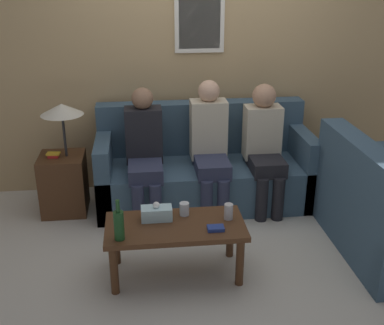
% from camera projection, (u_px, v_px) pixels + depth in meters
% --- Properties ---
extents(ground_plane, '(16.00, 16.00, 0.00)m').
position_uv_depth(ground_plane, '(211.00, 223.00, 4.41)').
color(ground_plane, beige).
extents(wall_back, '(9.00, 0.08, 2.60)m').
position_uv_depth(wall_back, '(199.00, 62.00, 4.78)').
color(wall_back, tan).
rests_on(wall_back, ground_plane).
extents(couch_main, '(2.06, 0.83, 0.94)m').
position_uv_depth(couch_main, '(204.00, 169.00, 4.75)').
color(couch_main, '#385166').
rests_on(couch_main, ground_plane).
extents(coffee_table, '(1.03, 0.50, 0.43)m').
position_uv_depth(coffee_table, '(175.00, 232.00, 3.56)').
color(coffee_table, '#4C2D19').
rests_on(coffee_table, ground_plane).
extents(side_table_with_lamp, '(0.45, 0.41, 1.06)m').
position_uv_depth(side_table_with_lamp, '(64.00, 174.00, 4.50)').
color(side_table_with_lamp, '#4C2D19').
rests_on(side_table_with_lamp, ground_plane).
extents(wine_bottle, '(0.07, 0.07, 0.30)m').
position_uv_depth(wine_bottle, '(119.00, 225.00, 3.30)').
color(wine_bottle, '#19421E').
rests_on(wine_bottle, coffee_table).
extents(drinking_glass, '(0.07, 0.07, 0.10)m').
position_uv_depth(drinking_glass, '(184.00, 209.00, 3.65)').
color(drinking_glass, silver).
rests_on(drinking_glass, coffee_table).
extents(book_stack, '(0.12, 0.08, 0.03)m').
position_uv_depth(book_stack, '(216.00, 228.00, 3.45)').
color(book_stack, navy).
rests_on(book_stack, coffee_table).
extents(soda_can, '(0.07, 0.07, 0.12)m').
position_uv_depth(soda_can, '(228.00, 212.00, 3.58)').
color(soda_can, '#BCBCC1').
rests_on(soda_can, coffee_table).
extents(tissue_box, '(0.23, 0.12, 0.15)m').
position_uv_depth(tissue_box, '(157.00, 213.00, 3.58)').
color(tissue_box, silver).
rests_on(tissue_box, coffee_table).
extents(person_left, '(0.34, 0.61, 1.17)m').
position_uv_depth(person_left, '(144.00, 149.00, 4.41)').
color(person_left, '#2D334C').
rests_on(person_left, ground_plane).
extents(person_middle, '(0.34, 0.62, 1.22)m').
position_uv_depth(person_middle, '(210.00, 143.00, 4.50)').
color(person_middle, '#2D334C').
rests_on(person_middle, ground_plane).
extents(person_right, '(0.34, 0.57, 1.18)m').
position_uv_depth(person_right, '(264.00, 143.00, 4.51)').
color(person_right, black).
rests_on(person_right, ground_plane).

